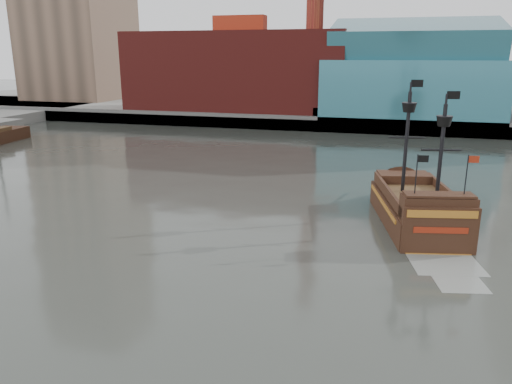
% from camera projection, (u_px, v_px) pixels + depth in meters
% --- Properties ---
extents(ground, '(400.00, 400.00, 0.00)m').
position_uv_depth(ground, '(226.00, 301.00, 27.10)').
color(ground, '#292C26').
rests_on(ground, ground).
extents(promenade_far, '(220.00, 60.00, 2.00)m').
position_uv_depth(promenade_far, '(361.00, 109.00, 112.09)').
color(promenade_far, slate).
rests_on(promenade_far, ground).
extents(seawall, '(220.00, 1.00, 2.60)m').
position_uv_depth(seawall, '(347.00, 125.00, 84.67)').
color(seawall, '#4C4C49').
rests_on(seawall, ground).
extents(pirate_ship, '(8.04, 16.55, 11.90)m').
position_uv_depth(pirate_ship, '(417.00, 212.00, 39.00)').
color(pirate_ship, black).
rests_on(pirate_ship, ground).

